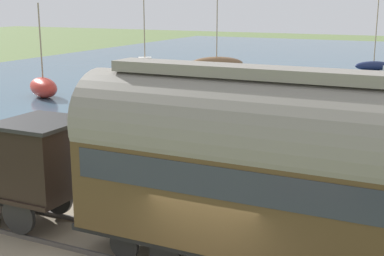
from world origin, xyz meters
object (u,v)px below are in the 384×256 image
Objects in this scene: sailboat_red at (43,87)px; rowboat_off_pier at (341,157)px; steam_locomotive at (10,162)px; rowboat_mid_harbor at (148,190)px; sailboat_black at (145,66)px; passenger_coach at (262,165)px; rowboat_near_shore at (62,143)px; sailboat_navy at (374,65)px; rowboat_far_out at (70,163)px; sailboat_brown at (217,64)px.

sailboat_red is 22.69m from rowboat_off_pier.
steam_locomotive reaches higher than rowboat_off_pier.
rowboat_mid_harbor is at bearing -21.49° from steam_locomotive.
sailboat_red is 14.98m from sailboat_black.
rowboat_near_shore is at bearing 56.76° from passenger_coach.
sailboat_red reaches higher than steam_locomotive.
sailboat_navy is at bearing -5.74° from sailboat_red.
sailboat_navy is (43.26, 3.18, -2.58)m from passenger_coach.
rowboat_near_shore is (7.88, 12.02, -2.85)m from passenger_coach.
rowboat_mid_harbor is (-6.76, 5.27, -0.06)m from rowboat_off_pier.
rowboat_mid_harbor is at bearing 179.87° from sailboat_black.
rowboat_far_out is (-12.44, -12.10, -0.43)m from sailboat_red.
rowboat_near_shore is (-28.61, -4.68, -0.42)m from sailboat_brown.
rowboat_mid_harbor is (-31.99, -11.17, -0.51)m from sailboat_brown.
rowboat_far_out is (-27.40, -12.79, -0.27)m from sailboat_black.
rowboat_mid_harbor is at bearing 164.22° from rowboat_off_pier.
steam_locomotive is 0.77× the size of sailboat_brown.
rowboat_near_shore is (-35.39, 8.84, -0.26)m from sailboat_navy.
steam_locomotive is at bearing 170.13° from rowboat_off_pier.
steam_locomotive is at bearing 90.00° from passenger_coach.
rowboat_far_out is at bearing 140.88° from sailboat_navy.
passenger_coach is 1.30× the size of sailboat_black.
passenger_coach reaches higher than steam_locomotive.
sailboat_navy is (6.78, -13.52, -0.16)m from sailboat_brown.
steam_locomotive is at bearing 161.02° from sailboat_brown.
rowboat_far_out is 1.21× the size of rowboat_off_pier.
sailboat_black is at bearing 88.68° from sailboat_navy.
sailboat_black reaches higher than rowboat_far_out.
sailboat_brown is at bearing 53.20° from rowboat_near_shore.
rowboat_near_shore is 1.31× the size of rowboat_mid_harbor.
sailboat_black reaches higher than sailboat_red.
rowboat_mid_harbor is (-13.56, -16.38, -0.52)m from sailboat_red.
sailboat_brown reaches higher than sailboat_black.
sailboat_navy is 38.84m from rowboat_mid_harbor.
sailboat_red reaches higher than rowboat_mid_harbor.
sailboat_navy is at bearing 4.20° from passenger_coach.
sailboat_navy reaches higher than passenger_coach.
sailboat_black is at bearing 24.85° from steam_locomotive.
passenger_coach is at bearing -90.00° from steam_locomotive.
sailboat_red is 0.95× the size of sailboat_black.
sailboat_brown is 28.99m from rowboat_near_shore.
rowboat_off_pier is 1.16× the size of rowboat_mid_harbor.
rowboat_near_shore is (-25.14, -10.57, -0.26)m from sailboat_black.
sailboat_navy is 32.14m from rowboat_off_pier.
sailboat_red is at bearing 114.25° from sailboat_navy.
rowboat_off_pier is at bearing -165.28° from sailboat_black.
sailboat_red is 2.95× the size of rowboat_off_pier.
sailboat_black is at bearing 78.00° from rowboat_mid_harbor.
steam_locomotive is 9.38m from rowboat_near_shore.
sailboat_red is at bearing 130.80° from sailboat_brown.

